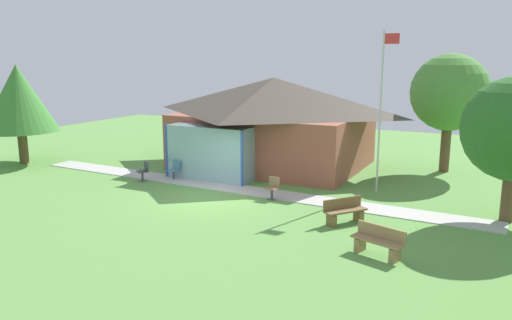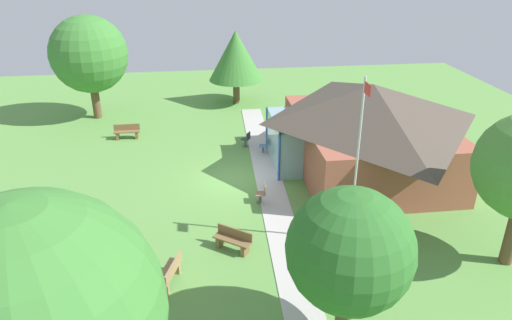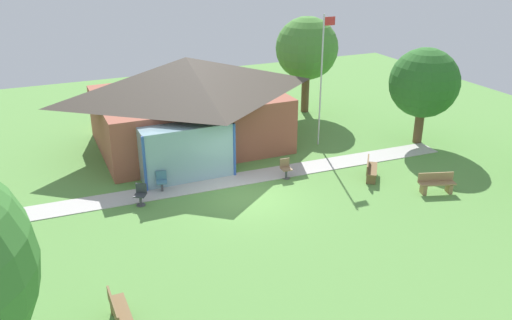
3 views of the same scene
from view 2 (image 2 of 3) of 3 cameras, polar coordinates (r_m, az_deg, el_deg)
ground_plane at (r=22.94m, az=-2.43°, el=-2.48°), size 44.00×44.00×0.00m
pavilion at (r=23.72m, az=13.18°, el=3.94°), size 9.77×8.51×4.46m
footpath at (r=23.10m, az=1.54°, el=-2.21°), size 21.06×2.01×0.03m
flagpole at (r=17.17m, az=12.21°, el=0.28°), size 0.64×0.08×6.49m
bench_front_left at (r=28.71m, az=-15.35°, el=3.29°), size 0.46×1.51×0.84m
bench_lawn_far_right at (r=16.55m, az=-10.38°, el=-13.34°), size 1.56×0.88×0.84m
bench_mid_right at (r=17.87m, az=-2.79°, el=-9.68°), size 1.25×1.46×0.84m
patio_chair_porch_left at (r=25.70m, az=0.99°, el=1.68°), size 0.52×0.52×0.86m
patio_chair_west at (r=26.57m, az=-1.18°, el=2.49°), size 0.60×0.60×0.86m
patio_chair_lawn_spare at (r=20.85m, az=0.70°, el=-4.14°), size 0.46×0.46×0.86m
tree_far_east at (r=9.95m, az=-25.07°, el=-17.02°), size 4.81×4.81×6.68m
tree_east_hedge at (r=12.91m, az=11.27°, el=-10.73°), size 3.45×3.45×4.86m
tree_lawn_corner at (r=31.86m, az=-19.55°, el=11.94°), size 4.80×4.80×6.58m
tree_west_hedge at (r=33.39m, az=-2.46°, el=12.48°), size 3.79×3.79×5.10m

